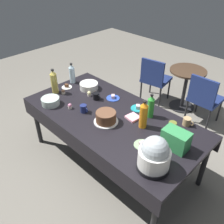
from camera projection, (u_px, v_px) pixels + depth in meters
name	position (u px, v px, depth m)	size (l,w,h in m)	color
ground	(112.00, 160.00, 3.28)	(9.00, 9.00, 0.00)	slate
potluck_table	(112.00, 120.00, 2.89)	(2.20, 1.10, 0.75)	black
frosted_layer_cake	(106.00, 117.00, 2.71)	(0.28, 0.28, 0.13)	silver
slow_cooker	(154.00, 155.00, 2.10)	(0.30, 0.30, 0.35)	black
glass_salad_bowl	(51.00, 101.00, 3.03)	(0.23, 0.23, 0.09)	#B2C6BC
ceramic_snack_bowl	(89.00, 86.00, 3.35)	(0.25, 0.25, 0.09)	silver
dessert_plate_sage	(142.00, 144.00, 2.42)	(0.17, 0.17, 0.05)	#8CA87F
dessert_plate_white	(67.00, 87.00, 3.40)	(0.14, 0.14, 0.05)	white
dessert_plate_teal	(138.00, 108.00, 2.96)	(0.17, 0.17, 0.05)	teal
dessert_plate_cobalt	(113.00, 98.00, 3.16)	(0.18, 0.18, 0.05)	#2D4CB2
cupcake_berry	(89.00, 94.00, 3.20)	(0.05, 0.05, 0.07)	beige
cupcake_mint	(70.00, 106.00, 2.96)	(0.05, 0.05, 0.07)	beige
cupcake_vanilla	(63.00, 92.00, 3.25)	(0.05, 0.05, 0.07)	beige
soda_bottle_lime_soda	(151.00, 106.00, 2.76)	(0.08, 0.08, 0.30)	green
soda_bottle_water	(72.00, 74.00, 3.46)	(0.08, 0.08, 0.30)	silver
soda_bottle_orange_juice	(143.00, 115.00, 2.59)	(0.09, 0.09, 0.34)	orange
soda_bottle_ginger_ale	(54.00, 82.00, 3.21)	(0.09, 0.09, 0.34)	gold
coffee_mug_tan	(187.00, 122.00, 2.68)	(0.13, 0.09, 0.09)	tan
coffee_mug_olive	(173.00, 126.00, 2.62)	(0.13, 0.09, 0.08)	olive
coffee_mug_black	(96.00, 96.00, 3.13)	(0.13, 0.09, 0.09)	black
coffee_mug_navy	(84.00, 109.00, 2.89)	(0.12, 0.08, 0.09)	navy
soda_carton	(176.00, 139.00, 2.35)	(0.26, 0.16, 0.20)	#338C4C
paper_napkin_stack	(133.00, 117.00, 2.80)	(0.14, 0.14, 0.02)	pink
maroon_chair_left	(155.00, 77.00, 4.24)	(0.51, 0.51, 0.85)	navy
maroon_chair_right	(204.00, 97.00, 3.70)	(0.44, 0.44, 0.85)	navy
round_cafe_table	(186.00, 82.00, 4.09)	(0.60, 0.60, 0.72)	#473323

